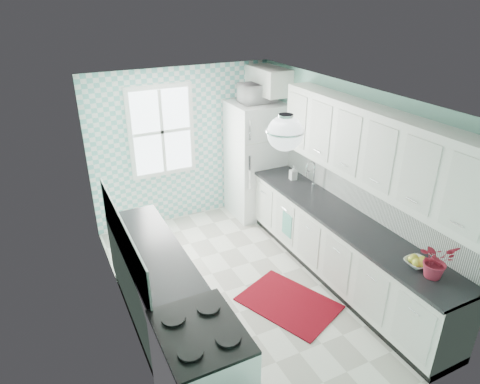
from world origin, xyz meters
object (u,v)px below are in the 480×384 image
stove (203,374)px  potted_plant (436,260)px  microwave (257,93)px  sink (304,189)px  ceiling_light (285,133)px  fridge (256,160)px  fruit_bowl (417,263)px

stove → potted_plant: potted_plant is taller
microwave → sink: bearing=96.0°
ceiling_light → microwave: ceiling_light is taller
fridge → stove: size_ratio=1.87×
ceiling_light → sink: size_ratio=0.66×
stove → potted_plant: (2.40, -0.23, 0.59)m
ceiling_light → sink: 2.26m
fridge → sink: fridge is taller
sink → microwave: 1.71m
stove → microwave: 4.33m
sink → microwave: (-0.09, 1.27, 1.14)m
fruit_bowl → potted_plant: bearing=-90.0°
sink → fridge: bearing=94.8°
stove → fruit_bowl: stove is taller
fridge → fruit_bowl: (0.09, -3.35, 0.01)m
ceiling_light → fruit_bowl: (1.20, -0.77, -1.35)m
sink → potted_plant: sink is taller
potted_plant → microwave: 3.68m
fridge → fruit_bowl: fridge is taller
fruit_bowl → fridge: bearing=91.5°
fruit_bowl → stove: bearing=179.2°
ceiling_light → fridge: 3.12m
fruit_bowl → microwave: microwave is taller
sink → potted_plant: (-0.00, -2.29, 0.19)m
stove → ceiling_light: bearing=30.8°
microwave → stove: bearing=56.9°
ceiling_light → stove: size_ratio=0.34×
stove → sink: sink is taller
fridge → sink: 1.27m
ceiling_light → fridge: bearing=66.7°
potted_plant → fruit_bowl: bearing=90.0°
stove → fruit_bowl: bearing=-1.7°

